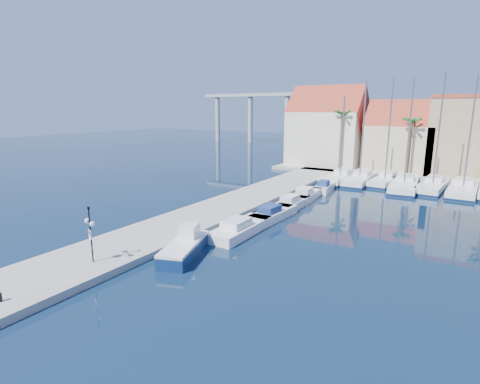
% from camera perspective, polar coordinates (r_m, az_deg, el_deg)
% --- Properties ---
extents(ground, '(260.00, 260.00, 0.00)m').
position_cam_1_polar(ground, '(22.50, -3.67, -14.05)').
color(ground, black).
rests_on(ground, ground).
extents(quay_west, '(6.00, 77.00, 0.50)m').
position_cam_1_polar(quay_west, '(37.64, -2.85, -2.56)').
color(quay_west, gray).
rests_on(quay_west, ground).
extents(shore_north, '(54.00, 16.00, 0.50)m').
position_cam_1_polar(shore_north, '(65.05, 30.04, 2.20)').
color(shore_north, gray).
rests_on(shore_north, ground).
extents(lamp_post, '(1.20, 0.61, 3.66)m').
position_cam_1_polar(lamp_post, '(25.28, -21.90, -4.84)').
color(lamp_post, black).
rests_on(lamp_post, quay_west).
extents(bollard, '(0.18, 0.18, 0.46)m').
position_cam_1_polar(bollard, '(23.16, -32.72, -13.35)').
color(bollard, black).
rests_on(bollard, quay_west).
extents(fishing_boat, '(3.65, 5.90, 1.96)m').
position_cam_1_polar(fishing_boat, '(26.76, -8.39, -8.19)').
color(fishing_boat, '#0D244F').
rests_on(fishing_boat, ground).
extents(motorboat_west_0, '(2.34, 7.10, 1.40)m').
position_cam_1_polar(motorboat_west_0, '(30.81, 0.04, -5.51)').
color(motorboat_west_0, white).
rests_on(motorboat_west_0, ground).
extents(motorboat_west_1, '(2.27, 6.24, 1.40)m').
position_cam_1_polar(motorboat_west_1, '(35.08, 5.00, -3.30)').
color(motorboat_west_1, white).
rests_on(motorboat_west_1, ground).
extents(motorboat_west_2, '(1.92, 5.96, 1.40)m').
position_cam_1_polar(motorboat_west_2, '(39.26, 7.92, -1.65)').
color(motorboat_west_2, white).
rests_on(motorboat_west_2, ground).
extents(motorboat_west_3, '(2.49, 6.49, 1.40)m').
position_cam_1_polar(motorboat_west_3, '(43.27, 10.04, -0.39)').
color(motorboat_west_3, white).
rests_on(motorboat_west_3, ground).
extents(motorboat_west_4, '(2.25, 5.47, 1.40)m').
position_cam_1_polar(motorboat_west_4, '(47.84, 12.70, 0.74)').
color(motorboat_west_4, white).
rests_on(motorboat_west_4, ground).
extents(sailboat_0, '(3.19, 10.78, 11.82)m').
position_cam_1_polar(sailboat_0, '(55.24, 15.20, 2.23)').
color(sailboat_0, white).
rests_on(sailboat_0, ground).
extents(sailboat_1, '(3.14, 10.74, 13.57)m').
position_cam_1_polar(sailboat_1, '(54.74, 17.91, 1.99)').
color(sailboat_1, white).
rests_on(sailboat_1, ground).
extents(sailboat_2, '(3.12, 9.31, 13.93)m').
position_cam_1_polar(sailboat_2, '(54.78, 21.35, 1.78)').
color(sailboat_2, white).
rests_on(sailboat_2, ground).
extents(sailboat_3, '(4.05, 11.86, 13.67)m').
position_cam_1_polar(sailboat_3, '(52.77, 23.75, 1.14)').
color(sailboat_3, white).
rests_on(sailboat_3, ground).
extents(sailboat_4, '(3.52, 10.56, 14.39)m').
position_cam_1_polar(sailboat_4, '(53.44, 27.40, 0.95)').
color(sailboat_4, white).
rests_on(sailboat_4, ground).
extents(sailboat_5, '(3.41, 11.53, 13.93)m').
position_cam_1_polar(sailboat_5, '(53.27, 30.89, 0.51)').
color(sailboat_5, white).
rests_on(sailboat_5, ground).
extents(building_0, '(12.30, 9.00, 13.50)m').
position_cam_1_polar(building_0, '(67.03, 13.15, 9.23)').
color(building_0, beige).
rests_on(building_0, shore_north).
extents(building_1, '(10.30, 8.00, 11.00)m').
position_cam_1_polar(building_1, '(64.21, 23.33, 7.30)').
color(building_1, tan).
rests_on(building_1, shore_north).
extents(palm_0, '(2.60, 2.60, 10.15)m').
position_cam_1_polar(palm_0, '(60.95, 15.31, 11.21)').
color(palm_0, brown).
rests_on(palm_0, shore_north).
extents(palm_1, '(2.60, 2.60, 9.15)m').
position_cam_1_polar(palm_1, '(58.83, 24.73, 9.57)').
color(palm_1, brown).
rests_on(palm_1, shore_north).
extents(viaduct, '(48.00, 2.20, 14.45)m').
position_cam_1_polar(viaduct, '(110.68, 4.76, 12.64)').
color(viaduct, '#9E9E99').
rests_on(viaduct, ground).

